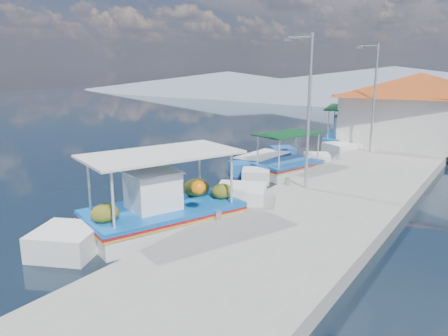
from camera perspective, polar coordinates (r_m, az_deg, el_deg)
The scene contains 10 objects.
ground at distance 18.61m, azimuth -5.08°, elevation -3.34°, with size 160.00×160.00×0.00m, color black.
quay at distance 21.12m, azimuth 18.23°, elevation -1.24°, with size 5.00×44.00×0.50m, color #98958E.
bollards at distance 20.98m, azimuth 12.23°, elevation 0.17°, with size 0.20×17.20×0.30m.
main_caique at distance 14.52m, azimuth -7.85°, elevation -5.95°, with size 4.54×8.28×2.91m.
caique_green_canopy at distance 21.87m, azimuth 8.39°, elevation 0.05°, with size 2.99×5.96×2.33m.
caique_blue_hull at distance 23.38m, azimuth 5.20°, elevation 0.82°, with size 1.87×5.74×1.02m.
caique_far at distance 30.03m, azimuth 15.72°, elevation 3.70°, with size 3.88×8.22×2.98m.
harbor_building at distance 29.34m, azimuth 24.13°, elevation 7.21°, with size 10.49×10.49×4.40m.
lamp_post_near at distance 17.24m, azimuth 10.84°, elevation 8.21°, with size 1.21×0.14×6.00m.
lamp_post_far at distance 25.73m, azimuth 18.98°, elevation 9.36°, with size 1.21×0.14×6.00m.
Camera 1 is at (11.32, -13.77, 5.33)m, focal length 34.79 mm.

